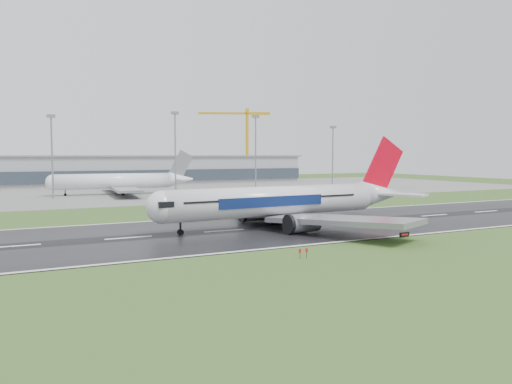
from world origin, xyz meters
TOP-DOWN VIEW (x-y plane):
  - ground at (0.00, 0.00)m, footprint 520.00×520.00m
  - runway at (0.00, 0.00)m, footprint 400.00×45.00m
  - apron at (0.00, 125.00)m, footprint 400.00×130.00m
  - terminal at (0.00, 185.00)m, footprint 240.00×36.00m
  - main_airliner at (16.13, -0.15)m, footprint 69.12×66.13m
  - parked_airliner at (0.38, 108.51)m, footprint 63.27×59.54m
  - tower_crane at (101.15, 200.00)m, footprint 44.21×20.02m
  - runway_sign at (27.97, -23.11)m, footprint 2.31×0.65m
  - floodmast_2 at (-25.53, 100.00)m, footprint 0.64×0.64m
  - floodmast_3 at (20.90, 100.00)m, footprint 0.64×0.64m
  - floodmast_4 at (57.33, 100.00)m, footprint 0.64×0.64m
  - floodmast_5 at (98.27, 100.00)m, footprint 0.64×0.64m

SIDE VIEW (x-z plane):
  - ground at x=0.00m, z-range 0.00..0.00m
  - apron at x=0.00m, z-range 0.00..0.08m
  - runway at x=0.00m, z-range 0.00..0.10m
  - runway_sign at x=27.97m, z-range 0.00..1.04m
  - terminal at x=0.00m, z-range 0.00..15.00m
  - parked_airliner at x=0.38m, z-range 0.08..17.39m
  - main_airliner at x=16.13m, z-range 0.10..19.63m
  - floodmast_5 at x=98.27m, z-range 0.00..28.52m
  - floodmast_2 at x=-25.53m, z-range 0.00..29.43m
  - floodmast_4 at x=57.33m, z-range 0.00..32.13m
  - floodmast_3 at x=20.90m, z-range 0.00..32.25m
  - tower_crane at x=101.15m, z-range 0.00..45.97m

